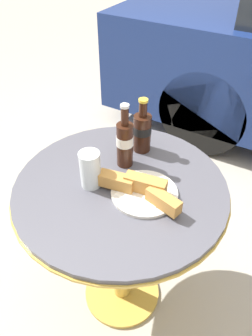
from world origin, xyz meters
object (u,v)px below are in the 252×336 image
object	(u,v)px
drinking_glass	(90,171)
cola_bottle_right	(142,131)
cola_bottle_left	(125,142)
lunch_plate_near	(142,190)
bistro_table	(121,214)

from	to	relation	value
drinking_glass	cola_bottle_right	bearing A→B (deg)	79.15
cola_bottle_left	cola_bottle_right	bearing A→B (deg)	84.98
cola_bottle_right	lunch_plate_near	size ratio (longest dim) A/B	0.71
bistro_table	cola_bottle_left	xyz separation A→B (m)	(-0.05, 0.11, 0.26)
cola_bottle_right	lunch_plate_near	bearing A→B (deg)	-61.19
cola_bottle_left	bistro_table	bearing A→B (deg)	-66.67
bistro_table	drinking_glass	xyz separation A→B (m)	(-0.09, -0.05, 0.22)
cola_bottle_left	cola_bottle_right	size ratio (longest dim) A/B	1.13
cola_bottle_right	drinking_glass	xyz separation A→B (m)	(-0.05, -0.28, -0.03)
drinking_glass	lunch_plate_near	bearing A→B (deg)	13.20
cola_bottle_right	drinking_glass	bearing A→B (deg)	-100.85
cola_bottle_right	drinking_glass	world-z (taller)	cola_bottle_right
bistro_table	drinking_glass	size ratio (longest dim) A/B	5.67
bistro_table	drinking_glass	bearing A→B (deg)	-150.65
bistro_table	cola_bottle_left	world-z (taller)	cola_bottle_left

